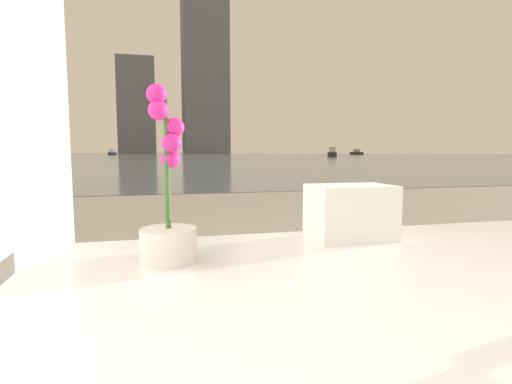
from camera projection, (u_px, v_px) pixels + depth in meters
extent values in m
cylinder|color=silver|center=(169.00, 245.00, 0.93)|extent=(0.13, 0.13, 0.08)
cylinder|color=#38662D|center=(167.00, 163.00, 0.91)|extent=(0.01, 0.01, 0.30)
sphere|color=#DB238E|center=(157.00, 94.00, 0.88)|extent=(0.04, 0.04, 0.04)
sphere|color=#DB238E|center=(158.00, 110.00, 0.88)|extent=(0.04, 0.04, 0.04)
sphere|color=#DB238E|center=(175.00, 127.00, 0.91)|extent=(0.04, 0.04, 0.04)
sphere|color=#DB238E|center=(172.00, 143.00, 0.91)|extent=(0.04, 0.04, 0.04)
sphere|color=#DB238E|center=(170.00, 159.00, 0.92)|extent=(0.04, 0.04, 0.04)
cube|color=white|center=(350.00, 232.00, 1.18)|extent=(0.24, 0.16, 0.04)
cube|color=white|center=(350.00, 219.00, 1.18)|extent=(0.24, 0.16, 0.04)
cube|color=white|center=(351.00, 205.00, 1.17)|extent=(0.24, 0.16, 0.04)
cube|color=white|center=(351.00, 192.00, 1.17)|extent=(0.24, 0.16, 0.04)
cube|color=slate|center=(160.00, 156.00, 60.20)|extent=(180.00, 110.00, 0.01)
cube|color=#2D2D33|center=(357.00, 153.00, 85.66)|extent=(1.74, 3.36, 0.56)
cube|color=#B2A893|center=(357.00, 150.00, 85.60)|extent=(1.03, 1.34, 0.64)
cube|color=navy|center=(112.00, 154.00, 78.23)|extent=(1.92, 3.13, 0.52)
cube|color=silver|center=(112.00, 151.00, 78.17)|extent=(1.06, 1.29, 0.59)
cube|color=#2D2D33|center=(333.00, 154.00, 53.95)|extent=(2.63, 3.66, 0.61)
cube|color=silver|center=(333.00, 150.00, 53.88)|extent=(1.36, 1.56, 0.70)
cube|color=slate|center=(27.00, 39.00, 103.35)|extent=(13.18, 10.84, 59.64)
cube|color=slate|center=(137.00, 106.00, 111.56)|extent=(10.13, 7.83, 26.44)
cube|color=slate|center=(204.00, 61.00, 114.85)|extent=(12.58, 13.20, 53.07)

